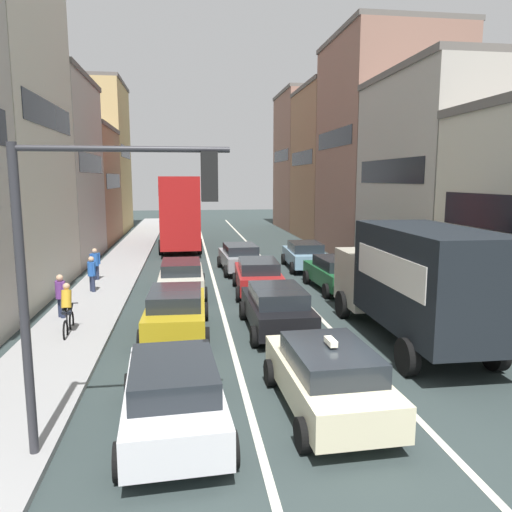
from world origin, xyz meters
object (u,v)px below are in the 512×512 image
(sedan_left_lane_front, at_px, (174,393))
(sedan_left_lane_third, at_px, (181,277))
(taxi_centre_lane_front, at_px, (328,376))
(wagon_left_lane_second, at_px, (176,310))
(wagon_right_lane_far, at_px, (305,255))
(pedestrian_far_sidewalk, at_px, (92,273))
(pedestrian_near_kerb, at_px, (95,263))
(hatchback_centre_lane_third, at_px, (258,275))
(traffic_light_pole, at_px, (97,245))
(coupe_centre_lane_fourth, at_px, (240,257))
(removalist_box_truck, at_px, (414,279))
(cyclist_on_sidewalk, at_px, (67,311))
(sedan_centre_lane_second, at_px, (277,307))
(bus_mid_queue_primary, at_px, (179,208))
(pedestrian_mid_sidewalk, at_px, (61,295))
(sedan_right_lane_behind_truck, at_px, (336,273))

(sedan_left_lane_front, xyz_separation_m, sedan_left_lane_third, (0.05, 11.55, 0.00))
(taxi_centre_lane_front, xyz_separation_m, wagon_left_lane_second, (-3.28, 5.75, -0.00))
(wagon_right_lane_far, bearing_deg, wagon_left_lane_second, 150.07)
(wagon_left_lane_second, height_order, sedan_left_lane_third, same)
(pedestrian_far_sidewalk, bearing_deg, sedan_left_lane_front, -105.07)
(wagon_right_lane_far, xyz_separation_m, pedestrian_far_sidewalk, (-10.43, -4.63, 0.15))
(sedan_left_lane_third, relative_size, pedestrian_near_kerb, 2.59)
(wagon_left_lane_second, distance_m, hatchback_centre_lane_third, 6.25)
(wagon_left_lane_second, xyz_separation_m, hatchback_centre_lane_third, (3.39, 5.25, 0.00))
(traffic_light_pole, height_order, sedan_left_lane_third, traffic_light_pole)
(coupe_centre_lane_fourth, bearing_deg, sedan_left_lane_third, 145.66)
(sedan_left_lane_front, bearing_deg, removalist_box_truck, -61.28)
(traffic_light_pole, xyz_separation_m, hatchback_centre_lane_third, (4.50, 12.03, -3.02))
(cyclist_on_sidewalk, bearing_deg, removalist_box_truck, -104.14)
(cyclist_on_sidewalk, relative_size, pedestrian_near_kerb, 1.04)
(sedan_centre_lane_second, xyz_separation_m, wagon_right_lane_far, (3.55, 10.77, 0.00))
(taxi_centre_lane_front, distance_m, pedestrian_near_kerb, 16.00)
(removalist_box_truck, bearing_deg, pedestrian_near_kerb, 47.09)
(traffic_light_pole, relative_size, pedestrian_far_sidewalk, 3.31)
(taxi_centre_lane_front, relative_size, pedestrian_near_kerb, 2.63)
(traffic_light_pole, bearing_deg, sedan_left_lane_front, 28.56)
(hatchback_centre_lane_third, bearing_deg, sedan_centre_lane_second, -179.05)
(bus_mid_queue_primary, bearing_deg, sedan_centre_lane_second, -172.09)
(bus_mid_queue_primary, bearing_deg, sedan_left_lane_front, 178.92)
(removalist_box_truck, bearing_deg, traffic_light_pole, 121.68)
(wagon_left_lane_second, xyz_separation_m, pedestrian_mid_sidewalk, (-3.98, 2.06, 0.15))
(wagon_right_lane_far, height_order, bus_mid_queue_primary, bus_mid_queue_primary)
(traffic_light_pole, height_order, pedestrian_mid_sidewalk, traffic_light_pole)
(removalist_box_truck, distance_m, sedan_right_lane_behind_truck, 7.28)
(coupe_centre_lane_fourth, height_order, pedestrian_mid_sidewalk, pedestrian_mid_sidewalk)
(sedan_left_lane_front, relative_size, sedan_right_lane_behind_truck, 1.00)
(traffic_light_pole, relative_size, sedan_left_lane_third, 1.28)
(sedan_centre_lane_second, xyz_separation_m, hatchback_centre_lane_third, (0.17, 5.36, 0.00))
(cyclist_on_sidewalk, bearing_deg, wagon_left_lane_second, -96.89)
(sedan_left_lane_front, height_order, pedestrian_far_sidewalk, pedestrian_far_sidewalk)
(pedestrian_far_sidewalk, bearing_deg, bus_mid_queue_primary, 43.79)
(sedan_left_lane_front, distance_m, wagon_right_lane_far, 18.09)
(wagon_right_lane_far, height_order, cyclist_on_sidewalk, cyclist_on_sidewalk)
(taxi_centre_lane_front, xyz_separation_m, sedan_left_lane_third, (-3.16, 11.16, -0.00))
(pedestrian_near_kerb, bearing_deg, pedestrian_mid_sidewalk, 138.66)
(sedan_left_lane_third, bearing_deg, pedestrian_near_kerb, 52.63)
(cyclist_on_sidewalk, bearing_deg, sedan_left_lane_front, -154.81)
(bus_mid_queue_primary, height_order, pedestrian_far_sidewalk, bus_mid_queue_primary)
(sedan_left_lane_third, bearing_deg, bus_mid_queue_primary, 0.98)
(cyclist_on_sidewalk, bearing_deg, coupe_centre_lane_fourth, -35.84)
(coupe_centre_lane_fourth, bearing_deg, pedestrian_far_sidewalk, 119.59)
(sedan_right_lane_behind_truck, distance_m, bus_mid_queue_primary, 16.45)
(sedan_centre_lane_second, xyz_separation_m, bus_mid_queue_primary, (-3.36, 20.20, 2.03))
(hatchback_centre_lane_third, relative_size, cyclist_on_sidewalk, 2.53)
(taxi_centre_lane_front, bearing_deg, coupe_centre_lane_fourth, -1.63)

